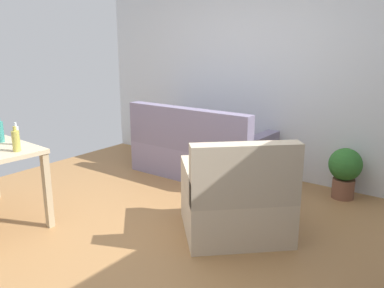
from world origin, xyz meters
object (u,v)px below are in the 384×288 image
object	(u,v)px
couch	(200,152)
armchair	(236,201)
bottle_squat	(16,141)
bottle_clear	(16,135)
potted_plant	(345,170)
bottle_tall	(0,131)

from	to	relation	value
couch	armchair	bearing A→B (deg)	136.69
bottle_squat	bottle_clear	bearing A→B (deg)	148.55
potted_plant	armchair	world-z (taller)	armchair
armchair	bottle_tall	xyz separation A→B (m)	(-2.03, -1.00, 0.54)
couch	bottle_clear	bearing A→B (deg)	74.20
couch	potted_plant	xyz separation A→B (m)	(1.74, 0.31, 0.02)
bottle_tall	bottle_squat	distance (m)	0.44
couch	bottle_clear	world-z (taller)	bottle_clear
armchair	bottle_clear	bearing A→B (deg)	-15.34
potted_plant	armchair	distance (m)	1.55
bottle_tall	bottle_squat	bearing A→B (deg)	-12.17
couch	bottle_tall	distance (m)	2.37
potted_plant	bottle_squat	world-z (taller)	bottle_squat
armchair	bottle_clear	world-z (taller)	bottle_clear
couch	armchair	distance (m)	1.67
armchair	bottle_clear	distance (m)	2.12
potted_plant	bottle_clear	bearing A→B (deg)	-133.94
bottle_tall	armchair	bearing A→B (deg)	26.28
bottle_squat	bottle_tall	bearing A→B (deg)	167.83
bottle_tall	bottle_squat	world-z (taller)	bottle_tall
armchair	bottle_tall	distance (m)	2.33
bottle_tall	bottle_clear	xyz separation A→B (m)	(0.22, 0.03, -0.01)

